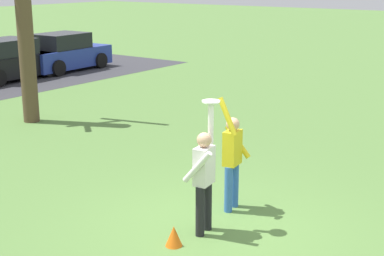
# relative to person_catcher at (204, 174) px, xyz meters

# --- Properties ---
(ground_plane) EXTENTS (120.00, 120.00, 0.00)m
(ground_plane) POSITION_rel_person_catcher_xyz_m (0.26, -0.08, -0.98)
(ground_plane) COLOR #567F3D
(person_catcher) EXTENTS (0.56, 0.49, 2.08)m
(person_catcher) POSITION_rel_person_catcher_xyz_m (0.00, 0.00, 0.00)
(person_catcher) COLOR black
(person_catcher) RESTS_ON ground_plane
(person_defender) EXTENTS (0.58, 0.49, 2.04)m
(person_defender) POSITION_rel_person_catcher_xyz_m (1.06, 0.14, -0.00)
(person_defender) COLOR #3366B7
(person_defender) RESTS_ON ground_plane
(frisbee_disc) EXTENTS (0.28, 0.28, 0.02)m
(frisbee_disc) POSITION_rel_person_catcher_xyz_m (0.22, 0.03, 1.11)
(frisbee_disc) COLOR white
(frisbee_disc) RESTS_ON person_catcher
(parked_car_black) EXTENTS (4.18, 2.20, 1.59)m
(parked_car_black) POSITION_rel_person_catcher_xyz_m (6.78, 13.99, -0.25)
(parked_car_black) COLOR black
(parked_car_black) RESTS_ON ground_plane
(parked_car_blue) EXTENTS (4.18, 2.20, 1.59)m
(parked_car_blue) POSITION_rel_person_catcher_xyz_m (9.64, 13.97, -0.25)
(parked_car_blue) COLOR #233893
(parked_car_blue) RESTS_ON ground_plane
(bare_tree_tall) EXTENTS (1.43, 1.27, 6.03)m
(bare_tree_tall) POSITION_rel_person_catcher_xyz_m (3.05, 8.00, 1.81)
(bare_tree_tall) COLOR brown
(bare_tree_tall) RESTS_ON ground_plane
(field_cone_orange) EXTENTS (0.26, 0.26, 0.32)m
(field_cone_orange) POSITION_rel_person_catcher_xyz_m (-0.65, 0.10, -0.82)
(field_cone_orange) COLOR orange
(field_cone_orange) RESTS_ON ground_plane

